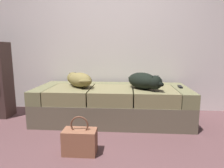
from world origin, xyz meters
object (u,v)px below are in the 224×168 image
(dog_tan, at_px, (79,80))
(dog_dark, at_px, (144,81))
(tv_remote, at_px, (180,87))
(handbag, at_px, (80,141))
(couch, at_px, (112,104))

(dog_tan, xyz_separation_m, dog_dark, (0.90, -0.10, 0.01))
(tv_remote, bearing_deg, dog_tan, -174.42)
(dog_dark, height_order, handbag, dog_dark)
(dog_tan, distance_m, dog_dark, 0.91)
(couch, distance_m, tv_remote, 0.97)
(handbag, bearing_deg, couch, 75.80)
(couch, relative_size, handbag, 5.56)
(dog_dark, xyz_separation_m, tv_remote, (0.50, 0.14, -0.10))
(dog_dark, bearing_deg, handbag, -128.77)
(couch, xyz_separation_m, dog_dark, (0.43, -0.12, 0.35))
(couch, distance_m, dog_tan, 0.58)
(tv_remote, bearing_deg, couch, -174.88)
(couch, bearing_deg, dog_dark, -15.38)
(dog_tan, bearing_deg, tv_remote, 2.01)
(dog_tan, relative_size, tv_remote, 3.40)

